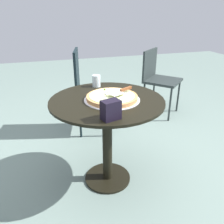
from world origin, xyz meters
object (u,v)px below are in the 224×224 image
pizza_server (121,91)px  patio_chair_near (86,86)px  pizza_on_tray (112,98)px  patio_chair_far (158,76)px  napkin_dispenser (111,110)px  patio_table (107,121)px  drinking_cup (96,81)px

pizza_server → patio_chair_near: 0.92m
pizza_on_tray → patio_chair_far: bearing=139.3°
pizza_on_tray → napkin_dispenser: (0.29, -0.10, 0.04)m
patio_table → napkin_dispenser: (0.31, -0.07, 0.23)m
patio_chair_near → patio_chair_far: patio_chair_near is taller
pizza_on_tray → napkin_dispenser: bearing=-18.6°
patio_table → patio_chair_far: 1.50m
pizza_server → patio_chair_near: bearing=-174.9°
patio_chair_near → patio_table: bearing=-1.4°
drinking_cup → pizza_server: bearing=18.0°
patio_chair_near → drinking_cup: bearing=-2.7°
drinking_cup → napkin_dispenser: napkin_dispenser is taller
pizza_server → drinking_cup: bearing=-162.0°
napkin_dispenser → patio_chair_near: size_ratio=0.13×
patio_chair_near → pizza_on_tray: bearing=0.7°
pizza_server → patio_chair_near: (-0.88, -0.08, -0.23)m
pizza_server → patio_chair_near: patio_chair_near is taller
patio_table → patio_chair_near: size_ratio=0.89×
drinking_cup → patio_chair_far: patio_chair_far is taller
pizza_on_tray → patio_chair_far: size_ratio=0.48×
drinking_cup → pizza_on_tray: bearing=6.3°
patio_table → patio_chair_near: 0.87m
pizza_on_tray → drinking_cup: 0.33m
patio_chair_far → napkin_dispenser: bearing=-37.0°
pizza_on_tray → napkin_dispenser: size_ratio=3.40×
patio_table → patio_chair_near: patio_chair_near is taller
drinking_cup → napkin_dispenser: 0.62m
drinking_cup → patio_chair_far: bearing=128.5°
patio_table → patio_chair_far: bearing=137.9°
pizza_on_tray → pizza_server: bearing=91.5°
patio_table → pizza_on_tray: (0.02, 0.03, 0.19)m
pizza_on_tray → patio_chair_near: (-0.89, -0.01, -0.19)m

